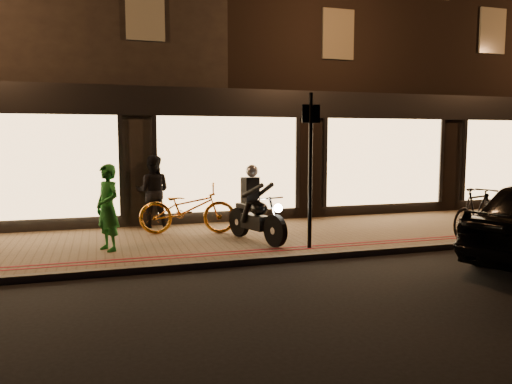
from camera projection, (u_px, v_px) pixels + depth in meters
ground at (283, 263)px, 9.06m from camera, size 90.00×90.00×0.00m
sidewalk at (251, 239)px, 10.95m from camera, size 50.00×4.00×0.12m
kerb_stone at (282, 259)px, 9.10m from camera, size 50.00×0.14×0.12m
red_kerb_lines at (273, 250)px, 9.56m from camera, size 50.00×0.26×0.01m
building_row at (192, 80)px, 17.14m from camera, size 48.00×10.11×8.50m
motorcycle at (255, 212)px, 10.37m from camera, size 0.79×1.89×1.59m
sign_post at (310, 162)px, 9.60m from camera, size 0.35×0.09×3.00m
bicycle_gold at (188, 209)px, 11.18m from camera, size 2.27×1.21×1.13m
bicycle_dark at (477, 212)px, 10.82m from camera, size 1.87×1.09×1.08m
person_green at (108, 208)px, 9.45m from camera, size 0.65×0.72×1.65m
person_dark at (153, 191)px, 11.98m from camera, size 0.98×0.84×1.73m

